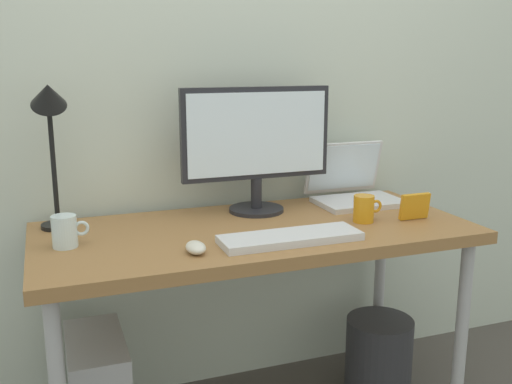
% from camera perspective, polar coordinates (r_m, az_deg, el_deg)
% --- Properties ---
extents(back_wall, '(4.40, 0.04, 2.60)m').
position_cam_1_polar(back_wall, '(2.23, -3.48, 13.09)').
color(back_wall, silver).
rests_on(back_wall, ground_plane).
extents(desk, '(1.44, 0.64, 0.75)m').
position_cam_1_polar(desk, '(1.96, 0.00, -5.35)').
color(desk, olive).
rests_on(desk, ground_plane).
extents(monitor, '(0.55, 0.20, 0.45)m').
position_cam_1_polar(monitor, '(2.09, 0.05, 4.95)').
color(monitor, '#232328').
rests_on(monitor, desk).
extents(laptop, '(0.32, 0.28, 0.23)m').
position_cam_1_polar(laptop, '(2.31, 9.39, 0.50)').
color(laptop, silver).
rests_on(laptop, desk).
extents(desk_lamp, '(0.11, 0.16, 0.50)m').
position_cam_1_polar(desk_lamp, '(1.95, -19.48, 6.67)').
color(desk_lamp, black).
rests_on(desk_lamp, desk).
extents(keyboard, '(0.44, 0.14, 0.02)m').
position_cam_1_polar(keyboard, '(1.80, 3.38, -4.47)').
color(keyboard, silver).
rests_on(keyboard, desk).
extents(mouse, '(0.06, 0.09, 0.03)m').
position_cam_1_polar(mouse, '(1.70, -5.91, -5.41)').
color(mouse, silver).
rests_on(mouse, desk).
extents(coffee_mug, '(0.11, 0.07, 0.09)m').
position_cam_1_polar(coffee_mug, '(2.03, 10.53, -1.60)').
color(coffee_mug, orange).
rests_on(coffee_mug, desk).
extents(glass_cup, '(0.11, 0.07, 0.10)m').
position_cam_1_polar(glass_cup, '(1.82, -18.14, -3.67)').
color(glass_cup, silver).
rests_on(glass_cup, desk).
extents(photo_frame, '(0.11, 0.03, 0.09)m').
position_cam_1_polar(photo_frame, '(2.09, 15.24, -1.36)').
color(photo_frame, orange).
rests_on(photo_frame, desk).
extents(wastebasket, '(0.26, 0.26, 0.30)m').
position_cam_1_polar(wastebasket, '(2.44, 11.89, -15.31)').
color(wastebasket, '#333338').
rests_on(wastebasket, ground_plane).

